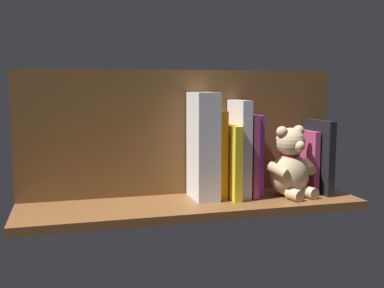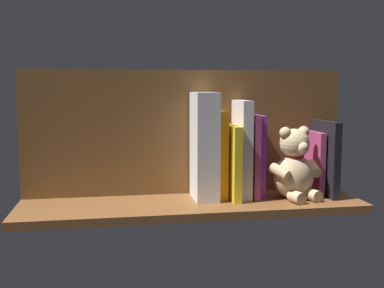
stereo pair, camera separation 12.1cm
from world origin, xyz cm
name	(u,v)px [view 2 (the right image)]	position (x,y,z in cm)	size (l,w,h in cm)	color
ground_plane	(192,205)	(0.00, 0.00, -1.10)	(91.45, 24.87, 2.20)	brown
shelf_back_panel	(186,132)	(0.00, -10.18, 17.65)	(91.45, 1.50, 35.31)	brown
book_0	(325,158)	(-38.48, -1.46, 10.53)	(2.03, 15.14, 21.05)	black
book_1	(314,163)	(-36.12, -3.35, 8.94)	(1.63, 11.37, 17.89)	#B23F72
teddy_bear	(294,167)	(-28.28, 1.26, 8.72)	(15.54, 14.64, 19.81)	#D1B284
book_2	(258,156)	(-19.38, -3.79, 11.38)	(1.61, 10.48, 22.75)	purple
book_3	(251,156)	(-17.22, -2.82, 11.49)	(1.64, 12.42, 22.98)	#B23F72
book_4	(242,149)	(-14.46, -2.81, 13.44)	(2.83, 12.45, 26.88)	silver
book_5	(232,162)	(-11.42, -1.95, 10.10)	(2.20, 14.16, 20.21)	yellow
book_6	(220,154)	(-8.63, -3.89, 12.00)	(2.32, 10.28, 24.00)	orange
dictionary_thick_white	(204,146)	(-3.88, -2.65, 14.56)	(6.13, 12.57, 29.11)	white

